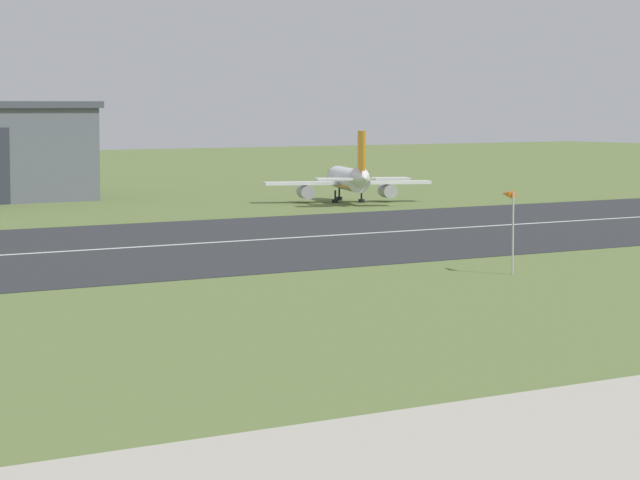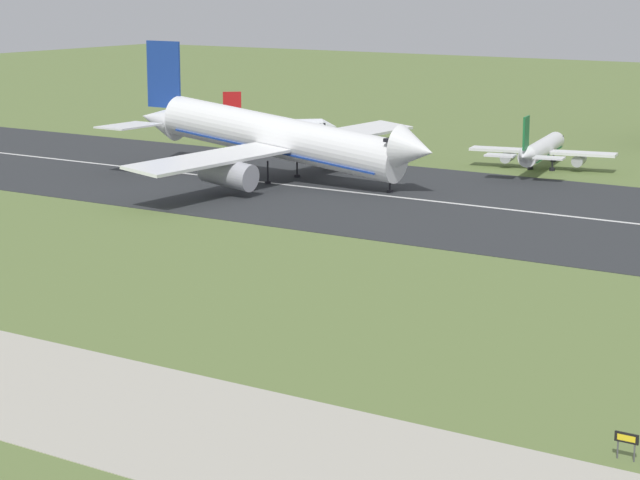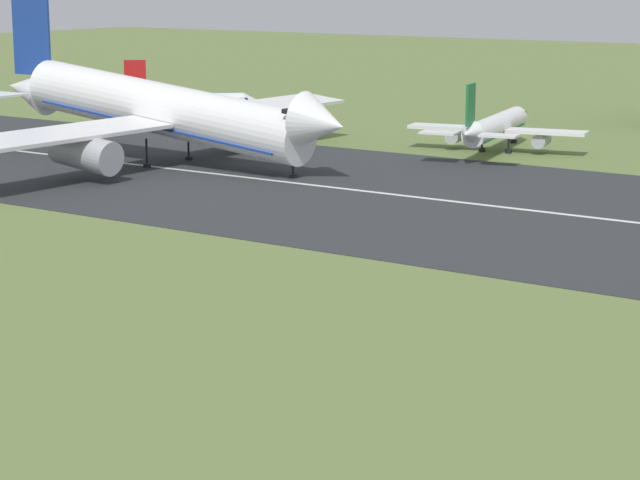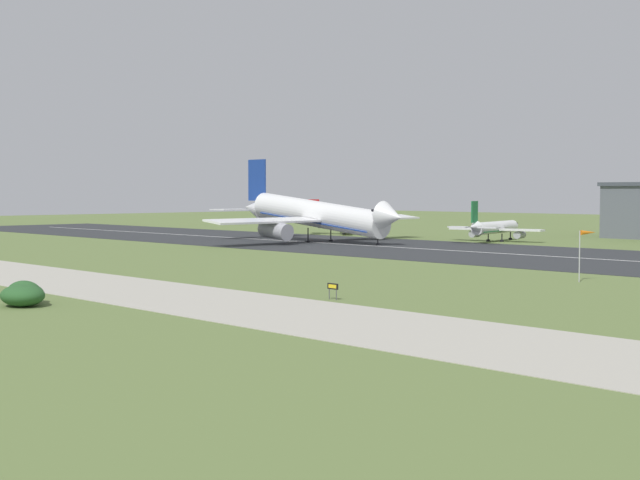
# 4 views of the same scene
# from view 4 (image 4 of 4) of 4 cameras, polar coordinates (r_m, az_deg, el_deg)

# --- Properties ---
(ground_plane) EXTENTS (641.34, 641.34, 0.00)m
(ground_plane) POSITION_cam_4_polar(r_m,az_deg,el_deg) (111.03, 1.76, -2.55)
(ground_plane) COLOR olive
(runway_strip) EXTENTS (401.34, 48.87, 0.06)m
(runway_strip) POSITION_cam_4_polar(r_m,az_deg,el_deg) (153.59, 15.69, -1.09)
(runway_strip) COLOR #2B2D30
(runway_strip) RESTS_ON ground_plane
(runway_centreline) EXTENTS (361.21, 0.70, 0.01)m
(runway_centreline) POSITION_cam_4_polar(r_m,az_deg,el_deg) (153.59, 15.69, -1.08)
(runway_centreline) COLOR silver
(runway_centreline) RESTS_ON runway_strip
(taxiway_road) EXTENTS (301.01, 16.60, 0.05)m
(taxiway_road) POSITION_cam_4_polar(r_m,az_deg,el_deg) (94.25, -9.29, -3.58)
(taxiway_road) COLOR #B2AD9E
(taxiway_road) RESTS_ON ground_plane
(airplane_landing) EXTENTS (50.24, 59.14, 18.57)m
(airplane_landing) POSITION_cam_4_polar(r_m,az_deg,el_deg) (194.75, -0.16, 1.59)
(airplane_landing) COLOR white
(airplane_landing) RESTS_ON ground_plane
(airplane_parked_centre) EXTENTS (21.50, 26.43, 9.04)m
(airplane_parked_centre) POSITION_cam_4_polar(r_m,az_deg,el_deg) (199.66, 11.12, 0.77)
(airplane_parked_centre) COLOR white
(airplane_parked_centre) RESTS_ON ground_plane
(airplane_parked_far_east) EXTENTS (19.14, 19.40, 9.03)m
(airplane_parked_far_east) POSITION_cam_4_polar(r_m,az_deg,el_deg) (231.81, 1.50, 1.08)
(airplane_parked_far_east) COLOR silver
(airplane_parked_far_east) RESTS_ON ground_plane
(shrub_clump) EXTENTS (5.89, 5.01, 2.35)m
(shrub_clump) POSITION_cam_4_polar(r_m,az_deg,el_deg) (90.54, -18.45, -3.31)
(shrub_clump) COLOR #285628
(shrub_clump) RESTS_ON ground_plane
(windsock_pole) EXTENTS (1.37, 2.45, 6.31)m
(windsock_pole) POSITION_cam_4_polar(r_m,az_deg,el_deg) (112.72, 16.73, 0.27)
(windsock_pole) COLOR #B7B7BC
(windsock_pole) RESTS_ON ground_plane
(runway_sign) EXTENTS (1.44, 0.13, 1.67)m
(runway_sign) POSITION_cam_4_polar(r_m,az_deg,el_deg) (90.23, 0.82, -3.06)
(runway_sign) COLOR #4C4C51
(runway_sign) RESTS_ON ground_plane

